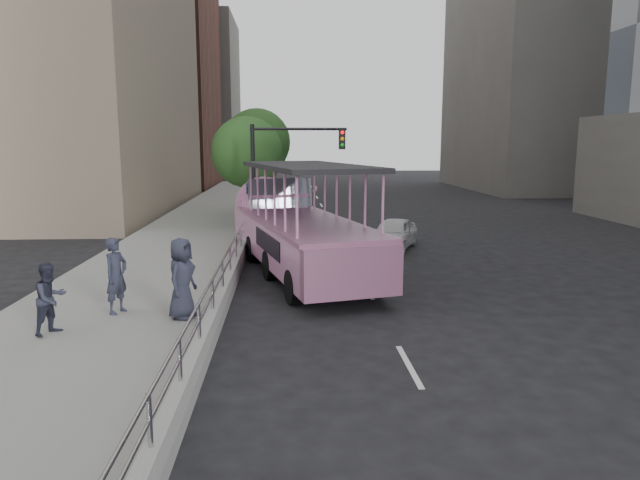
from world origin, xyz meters
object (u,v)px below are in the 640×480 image
car (393,234)px  parking_sign (249,210)px  street_tree_far (259,145)px  pedestrian_mid (50,298)px  street_tree_near (249,155)px  traffic_signal (280,164)px  pedestrian_far (182,278)px  pedestrian_near (116,276)px  duck_boat (295,230)px

car → parking_sign: size_ratio=1.31×
car → street_tree_far: 13.27m
pedestrian_mid → street_tree_near: bearing=18.1°
traffic_signal → street_tree_far: size_ratio=0.81×
pedestrian_mid → pedestrian_far: bearing=-39.9°
traffic_signal → street_tree_near: (-1.60, 3.43, 0.32)m
pedestrian_near → street_tree_far: (2.45, 20.91, 3.08)m
duck_boat → street_tree_near: (-2.17, 8.89, 2.43)m
pedestrian_mid → street_tree_near: (3.22, 16.40, 2.73)m
duck_boat → pedestrian_mid: duck_boat is taller
traffic_signal → street_tree_far: street_tree_far is taller
duck_boat → traffic_signal: size_ratio=2.22×
car → street_tree_near: bearing=164.5°
pedestrian_far → pedestrian_mid: bearing=128.5°
car → pedestrian_near: (-8.57, -9.71, 0.59)m
parking_sign → car: bearing=8.4°
pedestrian_mid → pedestrian_far: 2.81m
car → traffic_signal: (-4.72, 1.76, 2.86)m
parking_sign → street_tree_far: bearing=90.8°
pedestrian_mid → street_tree_far: street_tree_far is taller
duck_boat → pedestrian_near: duck_boat is taller
pedestrian_mid → traffic_signal: bearing=8.9°
pedestrian_far → street_tree_far: street_tree_far is taller
pedestrian_far → street_tree_far: size_ratio=0.30×
pedestrian_mid → street_tree_near: street_tree_near is taller
car → street_tree_near: 8.78m
duck_boat → pedestrian_near: bearing=-126.3°
parking_sign → street_tree_far: 12.33m
traffic_signal → car: bearing=-20.5°
pedestrian_near → parking_sign: parking_sign is taller
street_tree_far → pedestrian_mid: bearing=-98.7°
duck_boat → parking_sign: duck_boat is taller
car → parking_sign: parking_sign is taller
parking_sign → street_tree_near: size_ratio=0.50×
parking_sign → traffic_signal: size_ratio=0.55×
street_tree_near → pedestrian_mid: bearing=-101.1°
pedestrian_mid → pedestrian_near: bearing=-3.8°
parking_sign → traffic_signal: traffic_signal is taller
traffic_signal → pedestrian_near: bearing=-108.5°
street_tree_near → car: bearing=-39.4°
parking_sign → street_tree_far: street_tree_far is taller
traffic_signal → pedestrian_mid: bearing=-110.4°
parking_sign → street_tree_near: (-0.37, 6.07, 2.03)m
street_tree_near → street_tree_far: 6.02m
street_tree_near → traffic_signal: bearing=-65.0°
street_tree_far → car: bearing=-61.3°
pedestrian_near → street_tree_far: size_ratio=0.29×
pedestrian_far → street_tree_near: 15.62m
street_tree_near → pedestrian_far: bearing=-92.2°
traffic_signal → duck_boat: bearing=-84.0°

